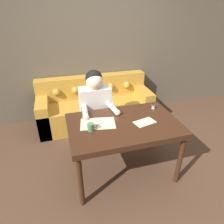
% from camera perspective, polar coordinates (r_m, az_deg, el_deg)
% --- Properties ---
extents(ground_plane, '(16.00, 16.00, 0.00)m').
position_cam_1_polar(ground_plane, '(2.91, 4.45, -15.76)').
color(ground_plane, '#4C3323').
extents(wall_back, '(8.00, 0.06, 2.60)m').
position_cam_1_polar(wall_back, '(3.85, -4.23, 17.63)').
color(wall_back, brown).
rests_on(wall_back, ground_plane).
extents(dining_table, '(1.33, 0.86, 0.77)m').
position_cam_1_polar(dining_table, '(2.44, 3.36, -4.71)').
color(dining_table, '#381E11').
rests_on(dining_table, ground_plane).
extents(couch, '(2.06, 0.76, 0.85)m').
position_cam_1_polar(couch, '(3.79, -4.86, 1.53)').
color(couch, '#B7842D').
rests_on(couch, ground_plane).
extents(person, '(0.49, 0.59, 1.26)m').
position_cam_1_polar(person, '(2.91, -4.70, 0.53)').
color(person, '#33281E').
rests_on(person, ground_plane).
extents(pattern_paper_main, '(0.45, 0.33, 0.00)m').
position_cam_1_polar(pattern_paper_main, '(2.39, -4.07, -3.28)').
color(pattern_paper_main, beige).
rests_on(pattern_paper_main, dining_table).
extents(pattern_paper_offcut, '(0.29, 0.21, 0.00)m').
position_cam_1_polar(pattern_paper_offcut, '(2.44, 9.32, -2.88)').
color(pattern_paper_offcut, beige).
rests_on(pattern_paper_offcut, dining_table).
extents(scissors, '(0.22, 0.11, 0.01)m').
position_cam_1_polar(scissors, '(2.37, -3.95, -3.62)').
color(scissors, silver).
rests_on(scissors, dining_table).
extents(mug, '(0.11, 0.08, 0.09)m').
position_cam_1_polar(mug, '(2.25, -6.04, -4.31)').
color(mug, '#47704C').
rests_on(mug, dining_table).
extents(thread_spool, '(0.04, 0.04, 0.05)m').
position_cam_1_polar(thread_spool, '(2.77, 11.72, 1.38)').
color(thread_spool, beige).
rests_on(thread_spool, dining_table).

